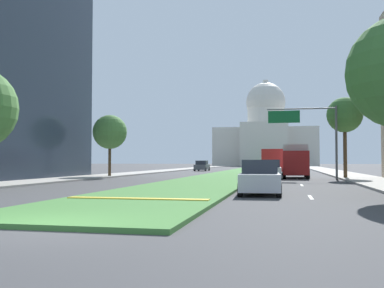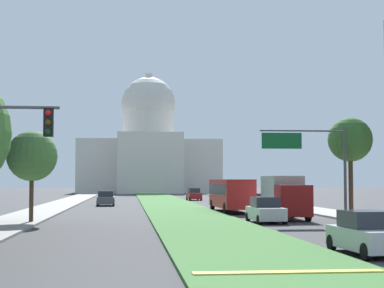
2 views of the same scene
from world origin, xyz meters
TOP-DOWN VIEW (x-y plane):
  - ground_plane at (0.00, 67.66)m, footprint 297.71×297.71m
  - grass_median at (0.00, 60.90)m, footprint 6.42×121.79m
  - median_curb_nose at (0.00, 7.07)m, footprint 5.78×0.50m
  - lane_dashes_right at (6.87, 36.92)m, footprint 0.16×55.56m
  - sidewalk_left at (-12.53, 54.13)m, footprint 4.00×121.79m
  - sidewalk_right at (12.53, 54.13)m, footprint 4.00×121.79m
  - capitol_building at (0.00, 134.53)m, footprint 32.23×26.43m
  - overhead_guide_sign at (7.92, 30.48)m, footprint 6.09×0.20m
  - street_tree_left_mid at (-11.17, 31.03)m, footprint 3.37×3.37m
  - street_tree_right_mid at (11.12, 31.85)m, footprint 3.19×3.19m
  - sedan_lead_stopped at (4.53, 12.22)m, footprint 2.14×4.30m
  - sedan_midblock at (4.51, 30.25)m, footprint 2.03×4.25m
  - sedan_distant at (6.95, 43.15)m, footprint 2.01×4.31m
  - sedan_far_horizon at (-7.26, 59.77)m, footprint 2.05×4.68m
  - sedan_very_far at (4.69, 77.61)m, footprint 1.97×4.23m
  - box_truck_delivery at (6.78, 33.79)m, footprint 2.40×6.40m
  - city_bus at (4.53, 44.58)m, footprint 2.62×11.00m

SIDE VIEW (x-z plane):
  - ground_plane at x=0.00m, z-range 0.00..0.00m
  - lane_dashes_right at x=6.87m, z-range 0.00..0.01m
  - grass_median at x=0.00m, z-range 0.00..0.14m
  - sidewalk_left at x=-12.53m, z-range 0.00..0.15m
  - sidewalk_right at x=12.53m, z-range 0.00..0.15m
  - median_curb_nose at x=0.00m, z-range 0.14..0.18m
  - sedan_far_horizon at x=-7.26m, z-range -0.05..1.62m
  - sedan_lead_stopped at x=4.53m, z-range -0.05..1.65m
  - sedan_distant at x=6.95m, z-range -0.05..1.66m
  - sedan_midblock at x=4.51m, z-range -0.06..1.69m
  - sedan_very_far at x=4.69m, z-range -0.06..1.70m
  - box_truck_delivery at x=6.78m, z-range 0.08..3.28m
  - city_bus at x=4.53m, z-range 0.29..3.24m
  - street_tree_left_mid at x=-11.17m, z-range 1.39..7.58m
  - overhead_guide_sign at x=7.92m, z-range 1.42..7.92m
  - street_tree_right_mid at x=11.12m, z-range 2.05..9.45m
  - capitol_building at x=0.00m, z-range -4.81..23.46m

